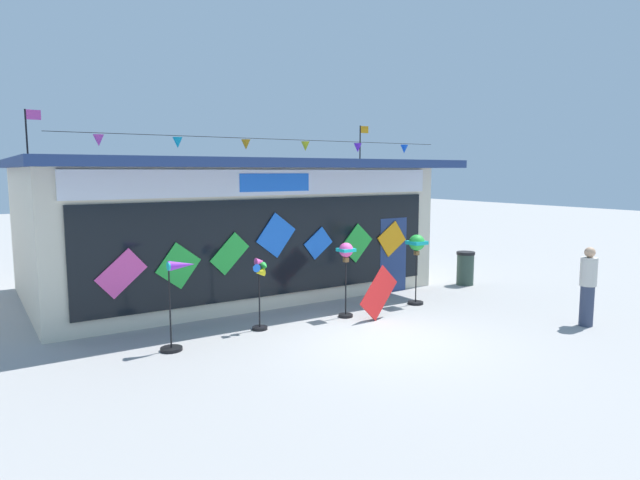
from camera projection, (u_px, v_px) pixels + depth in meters
name	position (u px, v px, depth m)	size (l,w,h in m)	color
ground_plane	(378.00, 338.00, 10.83)	(80.00, 80.00, 0.00)	#9E9B99
kite_shop_building	(224.00, 224.00, 15.30)	(10.36, 7.04, 4.68)	beige
wind_spinner_far_left	(177.00, 296.00, 10.02)	(0.69, 0.40, 1.65)	black
wind_spinner_left	(260.00, 282.00, 11.26)	(0.39, 0.32, 1.51)	black
wind_spinner_center_left	(346.00, 260.00, 12.24)	(0.33, 0.33, 1.68)	black
wind_spinner_center_right	(417.00, 250.00, 13.43)	(0.40, 0.40, 1.72)	black
person_near_camera	(588.00, 284.00, 11.60)	(0.47, 0.45, 1.68)	#333D56
trash_bin	(465.00, 268.00, 15.84)	(0.52, 0.52, 0.96)	#2D4238
display_kite_on_ground	(379.00, 293.00, 12.15)	(0.59, 0.03, 1.08)	red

